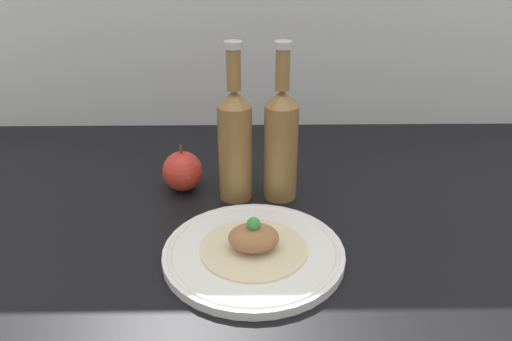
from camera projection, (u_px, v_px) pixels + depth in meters
ground_plane at (296, 246)px, 84.38cm from camera, size 180.00×110.00×4.00cm
plate at (254, 252)px, 77.91cm from camera, size 28.42×28.42×1.70cm
plated_food at (254, 241)px, 76.97cm from camera, size 16.82×16.82×5.79cm
cider_bottle_left at (235, 141)px, 90.88cm from camera, size 6.29×6.29×29.48cm
cider_bottle_right at (281, 141)px, 90.99cm from camera, size 6.29×6.29×29.48cm
apple at (183, 171)px, 96.77cm from camera, size 7.84×7.84×9.34cm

